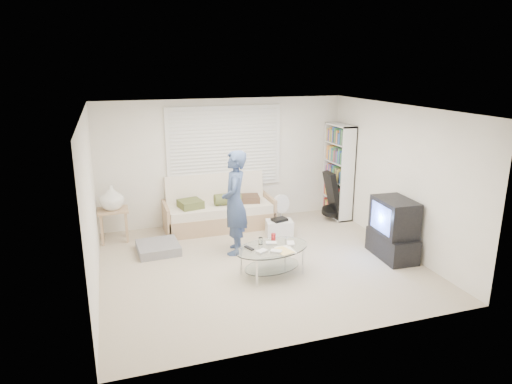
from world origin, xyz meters
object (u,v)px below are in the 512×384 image
object	(u,v)px
bookshelf	(338,171)
coffee_table	(272,252)
futon_sofa	(219,211)
tv_unit	(393,229)

from	to	relation	value
bookshelf	coffee_table	xyz separation A→B (m)	(-2.27, -2.21, -0.62)
futon_sofa	tv_unit	xyz separation A→B (m)	(2.43, -2.31, 0.15)
tv_unit	coffee_table	world-z (taller)	tv_unit
futon_sofa	bookshelf	xyz separation A→B (m)	(2.55, -0.10, 0.64)
futon_sofa	coffee_table	bearing A→B (deg)	-82.93
futon_sofa	tv_unit	world-z (taller)	futon_sofa
tv_unit	coffee_table	bearing A→B (deg)	179.95
bookshelf	coffee_table	bearing A→B (deg)	-135.74
bookshelf	tv_unit	world-z (taller)	bookshelf
bookshelf	coffee_table	distance (m)	3.22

